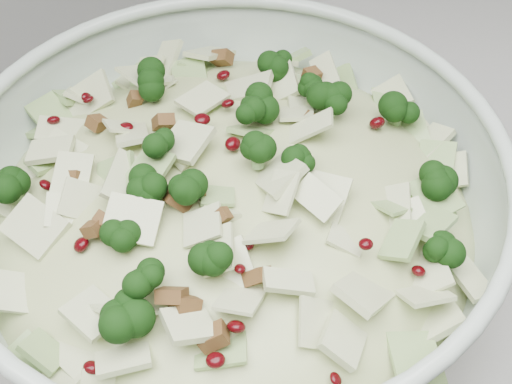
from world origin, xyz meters
TOP-DOWN VIEW (x-y plane):
  - mixing_bowl at (-0.09, 1.60)m, footprint 0.50×0.50m
  - salad at (-0.09, 1.60)m, footprint 0.44×0.44m

SIDE VIEW (x-z plane):
  - mixing_bowl at x=-0.09m, z-range 0.90..1.07m
  - salad at x=-0.09m, z-range 0.93..1.09m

